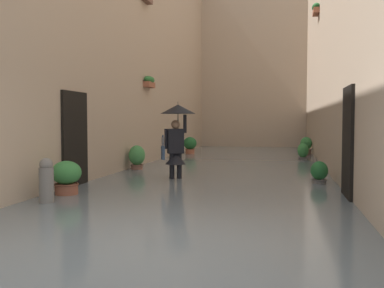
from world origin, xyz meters
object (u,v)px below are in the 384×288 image
(potted_plant_mid_right, at_px, (190,146))
(potted_plant_near_right, at_px, (66,180))
(potted_plant_far_right, at_px, (137,159))
(potted_plant_mid_left, at_px, (303,153))
(mooring_bollard, at_px, (46,185))
(potted_plant_near_left, at_px, (319,175))
(person_wading, at_px, (176,131))
(potted_plant_far_left, at_px, (306,147))

(potted_plant_mid_right, height_order, potted_plant_near_right, potted_plant_mid_right)
(potted_plant_far_right, bearing_deg, potted_plant_mid_right, -92.47)
(potted_plant_mid_right, bearing_deg, potted_plant_far_right, 87.53)
(potted_plant_near_right, distance_m, potted_plant_mid_left, 9.81)
(potted_plant_mid_right, bearing_deg, mooring_bollard, 89.55)
(potted_plant_near_right, bearing_deg, mooring_bollard, 95.06)
(potted_plant_near_right, bearing_deg, potted_plant_mid_left, -118.78)
(potted_plant_mid_left, distance_m, potted_plant_near_left, 6.10)
(potted_plant_near_left, bearing_deg, mooring_bollard, 35.23)
(person_wading, distance_m, potted_plant_far_left, 8.86)
(potted_plant_far_left, bearing_deg, person_wading, 67.09)
(person_wading, xyz_separation_m, potted_plant_far_left, (-3.43, -8.13, -0.83))
(mooring_bollard, bearing_deg, potted_plant_far_left, -112.70)
(mooring_bollard, bearing_deg, potted_plant_near_left, -144.77)
(potted_plant_mid_right, height_order, potted_plant_near_left, potted_plant_mid_right)
(potted_plant_far_left, height_order, potted_plant_near_right, potted_plant_far_left)
(potted_plant_near_left, bearing_deg, potted_plant_mid_left, -89.11)
(potted_plant_mid_left, xyz_separation_m, potted_plant_far_right, (4.82, 4.19, 0.06))
(potted_plant_far_left, relative_size, mooring_bollard, 0.97)
(person_wading, relative_size, potted_plant_far_left, 2.22)
(potted_plant_far_left, relative_size, potted_plant_near_right, 1.13)
(potted_plant_mid_left, bearing_deg, mooring_bollard, 63.81)
(potted_plant_near_right, relative_size, mooring_bollard, 0.86)
(potted_plant_mid_left, bearing_deg, potted_plant_far_left, -95.68)
(person_wading, xyz_separation_m, potted_plant_mid_left, (-3.22, -5.95, -0.90))
(potted_plant_mid_left, relative_size, potted_plant_near_left, 1.15)
(potted_plant_far_left, xyz_separation_m, potted_plant_near_right, (4.94, 10.77, -0.04))
(potted_plant_mid_left, bearing_deg, potted_plant_mid_right, -23.18)
(potted_plant_far_left, xyz_separation_m, potted_plant_mid_right, (4.77, 0.23, 0.02))
(potted_plant_far_left, height_order, potted_plant_mid_right, potted_plant_far_left)
(potted_plant_near_right, bearing_deg, potted_plant_near_left, -152.59)
(potted_plant_far_left, height_order, potted_plant_far_right, potted_plant_far_left)
(potted_plant_far_right, height_order, mooring_bollard, mooring_bollard)
(potted_plant_mid_right, distance_m, potted_plant_mid_left, 4.96)
(person_wading, xyz_separation_m, potted_plant_near_right, (1.50, 2.65, -0.86))
(potted_plant_far_right, height_order, potted_plant_near_left, potted_plant_far_right)
(potted_plant_near_right, relative_size, potted_plant_far_right, 0.94)
(potted_plant_far_left, relative_size, potted_plant_mid_right, 1.03)
(potted_plant_far_left, xyz_separation_m, potted_plant_near_left, (0.12, 8.28, -0.13))
(potted_plant_far_right, distance_m, potted_plant_near_left, 5.27)
(potted_plant_mid_left, relative_size, mooring_bollard, 0.82)
(potted_plant_near_right, xyz_separation_m, potted_plant_far_right, (0.10, -4.41, 0.03))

